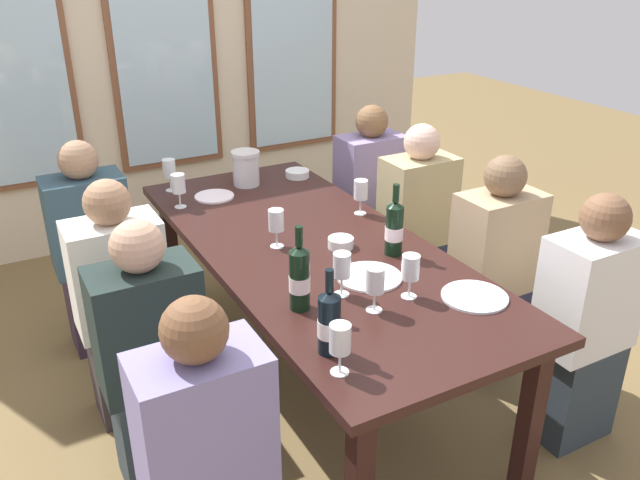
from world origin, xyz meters
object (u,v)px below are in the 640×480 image
white_plate_0 (475,297)px  seated_person_2 (93,253)px  dining_table (313,259)px  wine_glass_1 (276,222)px  seated_person_6 (122,308)px  seated_person_7 (416,229)px  wine_glass_0 (342,267)px  metal_pitcher (246,168)px  tasting_bowl_1 (297,174)px  seated_person_4 (152,365)px  wine_bottle_1 (300,278)px  tasting_bowl_0 (341,243)px  wine_bottle_0 (394,228)px  seated_person_1 (583,328)px  wine_glass_6 (169,169)px  white_plate_1 (369,277)px  wine_glass_7 (340,340)px  white_plate_2 (214,196)px  wine_glass_4 (375,281)px  wine_glass_5 (361,191)px  wine_glass_3 (178,185)px  seated_person_0 (207,468)px  seated_person_5 (493,274)px  wine_bottle_2 (329,322)px  wine_glass_2 (411,268)px  seated_person_3 (369,201)px

white_plate_0 → seated_person_2: 1.94m
dining_table → wine_glass_1: bearing=158.4°
seated_person_6 → seated_person_7: size_ratio=1.00×
wine_glass_1 → wine_glass_0: bearing=-86.3°
metal_pitcher → tasting_bowl_1: (0.30, -0.02, -0.08)m
wine_glass_0 → seated_person_4: seated_person_4 is taller
wine_bottle_1 → tasting_bowl_0: (0.39, 0.38, -0.10)m
wine_bottle_0 → seated_person_2: 1.57m
seated_person_1 → metal_pitcher: bearing=114.2°
seated_person_2 → tasting_bowl_0: bearing=-46.0°
wine_glass_6 → seated_person_6: size_ratio=0.16×
white_plate_1 → wine_glass_7: bearing=-130.9°
white_plate_2 → seated_person_1: 1.89m
white_plate_2 → seated_person_6: size_ratio=0.18×
wine_glass_4 → seated_person_2: 1.67m
white_plate_1 → white_plate_2: 1.17m
tasting_bowl_1 → seated_person_1: (0.46, -1.67, -0.23)m
wine_glass_5 → seated_person_2: bearing=151.3°
metal_pitcher → wine_glass_3: size_ratio=1.09×
wine_bottle_0 → wine_bottle_1: wine_bottle_1 is taller
seated_person_0 → seated_person_4: bearing=90.0°
white_plate_2 → wine_glass_7: wine_glass_7 is taller
dining_table → tasting_bowl_0: 0.16m
white_plate_0 → white_plate_2: 1.55m
tasting_bowl_0 → wine_glass_1: bearing=149.8°
dining_table → white_plate_1: (0.05, -0.38, 0.08)m
seated_person_1 → seated_person_2: (-1.62, 1.69, 0.00)m
wine_bottle_1 → wine_glass_6: wine_bottle_1 is taller
wine_bottle_0 → wine_glass_5: wine_bottle_0 is taller
wine_glass_1 → seated_person_5: 1.07m
wine_bottle_0 → wine_glass_7: wine_bottle_0 is taller
wine_glass_1 → tasting_bowl_1: bearing=57.5°
seated_person_4 → wine_bottle_1: bearing=-23.1°
tasting_bowl_0 → wine_glass_5: bearing=45.8°
wine_bottle_2 → tasting_bowl_0: bearing=57.0°
white_plate_1 → seated_person_7: size_ratio=0.24×
white_plate_2 → seated_person_4: seated_person_4 is taller
wine_glass_2 → tasting_bowl_1: bearing=80.1°
wine_bottle_2 → tasting_bowl_1: size_ratio=2.25×
white_plate_1 → seated_person_7: (0.76, 0.70, -0.22)m
dining_table → white_plate_1: size_ratio=8.41×
tasting_bowl_0 → wine_glass_4: 0.56m
tasting_bowl_1 → seated_person_3: bearing=-6.2°
wine_glass_3 → seated_person_2: bearing=162.3°
wine_bottle_2 → wine_glass_4: 0.31m
wine_bottle_1 → wine_glass_0: size_ratio=1.88×
wine_glass_5 → seated_person_7: bearing=14.0°
white_plate_0 → wine_glass_4: size_ratio=1.44×
tasting_bowl_1 → wine_glass_3: (-0.72, -0.13, 0.10)m
dining_table → wine_bottle_1: wine_bottle_1 is taller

